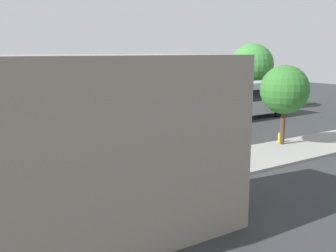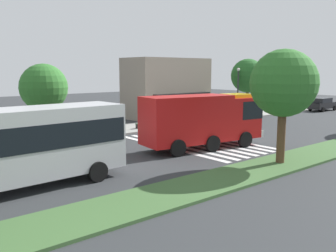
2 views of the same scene
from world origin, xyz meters
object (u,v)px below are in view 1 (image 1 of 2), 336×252
object	(u,v)px
bus_stop_shelter	(65,153)
bench_west_of_shelter	(181,158)
median_tree_west	(97,75)
bench_near_shelter	(137,166)
sidewalk_tree_west	(285,90)
fire_hydrant	(280,137)
median_tree_far_west	(252,65)
transit_bus	(243,98)
parked_car_mid	(104,153)
fire_truck	(128,111)

from	to	relation	value
bus_stop_shelter	bench_west_of_shelter	size ratio (longest dim) A/B	2.19
bus_stop_shelter	median_tree_west	bearing A→B (deg)	-119.41
bench_near_shelter	median_tree_west	size ratio (longest dim) A/B	0.25
bench_west_of_shelter	sidewalk_tree_west	size ratio (longest dim) A/B	0.28
bench_near_shelter	fire_hydrant	distance (m)	12.74
bus_stop_shelter	median_tree_far_west	size ratio (longest dim) A/B	0.46
bench_near_shelter	sidewalk_tree_west	xyz separation A→B (m)	(-12.35, -0.34, 3.51)
transit_bus	median_tree_far_west	world-z (taller)	median_tree_far_west
bus_stop_shelter	parked_car_mid	bearing A→B (deg)	-142.28
fire_truck	sidewalk_tree_west	size ratio (longest dim) A/B	1.62
parked_car_mid	fire_hydrant	world-z (taller)	parked_car_mid
bus_stop_shelter	sidewalk_tree_west	xyz separation A→B (m)	(-16.35, -0.31, 2.21)
bus_stop_shelter	bench_west_of_shelter	bearing A→B (deg)	179.82
fire_truck	fire_hydrant	xyz separation A→B (m)	(-8.14, 8.48, -1.60)
bench_near_shelter	fire_hydrant	bearing A→B (deg)	-176.24
fire_hydrant	bench_near_shelter	bearing A→B (deg)	3.76
parked_car_mid	bench_near_shelter	size ratio (longest dim) A/B	2.84
transit_bus	fire_hydrant	world-z (taller)	transit_bus
parked_car_mid	transit_bus	bearing A→B (deg)	-157.32
sidewalk_tree_west	fire_hydrant	xyz separation A→B (m)	(-0.36, -0.50, -3.61)
median_tree_west	median_tree_far_west	bearing A→B (deg)	-180.00
bench_west_of_shelter	sidewalk_tree_west	world-z (taller)	sidewalk_tree_west
sidewalk_tree_west	parked_car_mid	bearing A→B (deg)	-9.53
transit_bus	bus_stop_shelter	size ratio (longest dim) A/B	3.24
bench_near_shelter	bench_west_of_shelter	world-z (taller)	same
bus_stop_shelter	median_tree_west	size ratio (longest dim) A/B	0.55
sidewalk_tree_west	median_tree_far_west	distance (m)	19.29
median_tree_far_west	fire_hydrant	xyz separation A→B (m)	(11.69, 14.52, -4.70)
transit_bus	sidewalk_tree_west	world-z (taller)	sidewalk_tree_west
fire_hydrant	fire_truck	bearing A→B (deg)	-46.14
bus_stop_shelter	bench_near_shelter	distance (m)	4.20
transit_bus	parked_car_mid	bearing A→B (deg)	-159.61
fire_truck	parked_car_mid	distance (m)	8.70
bench_near_shelter	sidewalk_tree_west	size ratio (longest dim) A/B	0.28
fire_truck	fire_hydrant	bearing A→B (deg)	142.48
bus_stop_shelter	bench_west_of_shelter	distance (m)	7.13
transit_bus	bench_west_of_shelter	bearing A→B (deg)	-147.82
fire_truck	bus_stop_shelter	distance (m)	12.64
bench_west_of_shelter	fire_hydrant	xyz separation A→B (m)	(-9.71, -0.84, -0.10)
median_tree_far_west	fire_hydrant	bearing A→B (deg)	51.17
sidewalk_tree_west	fire_hydrant	distance (m)	3.66
parked_car_mid	median_tree_far_west	size ratio (longest dim) A/B	0.60
bench_west_of_shelter	parked_car_mid	bearing A→B (deg)	-34.02
median_tree_west	sidewalk_tree_west	bearing A→B (deg)	117.17
bench_west_of_shelter	median_tree_far_west	world-z (taller)	median_tree_far_west
sidewalk_tree_west	transit_bus	bearing A→B (deg)	-120.49
fire_truck	parked_car_mid	bearing A→B (deg)	60.49
bench_west_of_shelter	fire_hydrant	world-z (taller)	bench_west_of_shelter
parked_car_mid	sidewalk_tree_west	xyz separation A→B (m)	(-13.10, 2.20, 3.21)
bus_stop_shelter	bench_near_shelter	size ratio (longest dim) A/B	2.19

